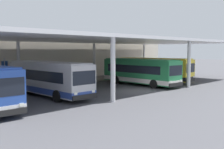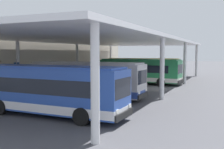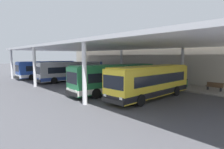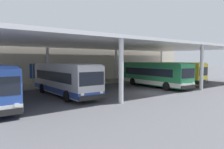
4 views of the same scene
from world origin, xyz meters
name	(u,v)px [view 3 (image 3 of 4)]	position (x,y,z in m)	size (l,w,h in m)	color
ground_plane	(75,91)	(0.00, 0.00, 0.00)	(200.00, 200.00, 0.00)	#47474C
platform_kerb	(140,81)	(0.00, 11.75, 0.09)	(42.00, 4.50, 0.18)	gray
station_building_facade	(153,61)	(0.00, 15.00, 3.33)	(48.00, 1.60, 6.66)	beige
canopy_shelter	(110,47)	(0.00, 5.50, 5.31)	(40.00, 17.00, 5.55)	silver
bus_nearest_bay	(47,69)	(-15.02, 2.73, 1.66)	(2.81, 10.56, 3.17)	#284CA8
bus_second_bay	(70,71)	(-8.23, 3.78, 1.66)	(2.79, 10.55, 3.17)	#B7B7BC
bus_middle_bay	(115,78)	(3.99, 2.83, 1.66)	(3.22, 10.67, 3.17)	#28844C
bus_far_bay	(151,81)	(8.26, 3.78, 1.66)	(3.14, 10.66, 3.17)	yellow
bench_waiting	(214,86)	(11.13, 11.82, 0.66)	(1.80, 0.45, 0.92)	brown
trash_bin	(186,83)	(7.50, 12.07, 0.68)	(0.52, 0.52, 0.98)	#236638
banner_sign	(101,67)	(-9.07, 10.94, 1.98)	(0.70, 0.12, 3.20)	#B2B2B7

